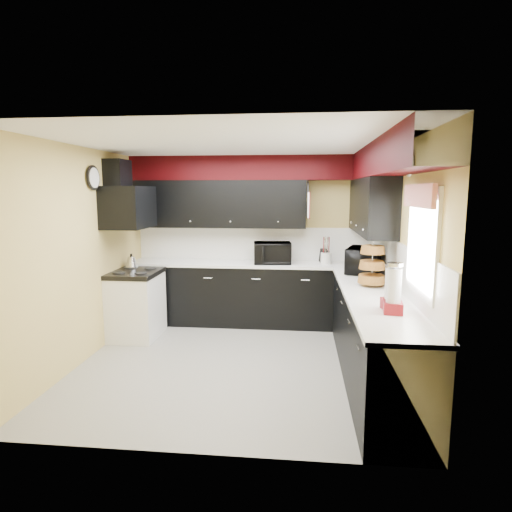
{
  "coord_description": "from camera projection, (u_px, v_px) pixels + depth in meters",
  "views": [
    {
      "loc": [
        0.71,
        -4.74,
        1.99
      ],
      "look_at": [
        0.16,
        0.67,
        1.16
      ],
      "focal_mm": 30.0,
      "sensor_mm": 36.0,
      "label": 1
    }
  ],
  "objects": [
    {
      "name": "wall_back",
      "position": [
        253.0,
        239.0,
        6.62
      ],
      "size": [
        3.6,
        0.06,
        2.5
      ],
      "primitive_type": "cube",
      "color": "#E0C666",
      "rests_on": "ground"
    },
    {
      "name": "wall_right",
      "position": [
        399.0,
        260.0,
        4.66
      ],
      "size": [
        0.06,
        3.6,
        2.5
      ],
      "primitive_type": "cube",
      "color": "#E0C666",
      "rests_on": "ground"
    },
    {
      "name": "dispenser_b",
      "position": [
        391.0,
        289.0,
        3.81
      ],
      "size": [
        0.17,
        0.17,
        0.38
      ],
      "primitive_type": null,
      "rotation": [
        0.0,
        0.0,
        0.2
      ],
      "color": "#57060E",
      "rests_on": "counter_right"
    },
    {
      "name": "knife_block",
      "position": [
        324.0,
        256.0,
        6.31
      ],
      "size": [
        0.13,
        0.15,
        0.2
      ],
      "primitive_type": "cube",
      "rotation": [
        0.0,
        0.0,
        0.4
      ],
      "color": "black",
      "rests_on": "counter_back"
    },
    {
      "name": "upper_back",
      "position": [
        219.0,
        204.0,
        6.41
      ],
      "size": [
        2.6,
        0.35,
        0.7
      ],
      "primitive_type": "cube",
      "color": "black",
      "rests_on": "wall_back"
    },
    {
      "name": "window",
      "position": [
        423.0,
        242.0,
        3.73
      ],
      "size": [
        0.03,
        0.86,
        0.96
      ],
      "primitive_type": null,
      "color": "white",
      "rests_on": "wall_right"
    },
    {
      "name": "cooktop",
      "position": [
        135.0,
        273.0,
        5.79
      ],
      "size": [
        0.62,
        0.77,
        0.06
      ],
      "primitive_type": "cube",
      "color": "black",
      "rests_on": "stove"
    },
    {
      "name": "kettle",
      "position": [
        131.0,
        262.0,
        6.03
      ],
      "size": [
        0.23,
        0.23,
        0.15
      ],
      "primitive_type": null,
      "rotation": [
        0.0,
        0.0,
        0.41
      ],
      "color": "#B8B9BD",
      "rests_on": "cooktop"
    },
    {
      "name": "soffit_back",
      "position": [
        252.0,
        168.0,
        6.28
      ],
      "size": [
        3.6,
        0.36,
        0.35
      ],
      "primitive_type": "cube",
      "color": "black",
      "rests_on": "wall_back"
    },
    {
      "name": "hood_duct",
      "position": [
        118.0,
        175.0,
        5.61
      ],
      "size": [
        0.24,
        0.4,
        0.4
      ],
      "primitive_type": "cube",
      "color": "black",
      "rests_on": "wall_left"
    },
    {
      "name": "microwave",
      "position": [
        364.0,
        260.0,
        5.54
      ],
      "size": [
        0.55,
        0.68,
        0.33
      ],
      "primitive_type": "imported",
      "rotation": [
        0.0,
        0.0,
        1.29
      ],
      "color": "black",
      "rests_on": "counter_right"
    },
    {
      "name": "cab_right",
      "position": [
        373.0,
        338.0,
        4.52
      ],
      "size": [
        0.6,
        3.0,
        0.9
      ],
      "primitive_type": "cube",
      "color": "black",
      "rests_on": "ground"
    },
    {
      "name": "upper_right",
      "position": [
        371.0,
        206.0,
        5.48
      ],
      "size": [
        0.35,
        1.8,
        0.7
      ],
      "primitive_type": "cube",
      "color": "black",
      "rests_on": "wall_right"
    },
    {
      "name": "hood",
      "position": [
        129.0,
        207.0,
        5.66
      ],
      "size": [
        0.5,
        0.78,
        0.55
      ],
      "primitive_type": "cube",
      "color": "black",
      "rests_on": "wall_left"
    },
    {
      "name": "pan_mid",
      "position": [
        308.0,
        208.0,
        6.08
      ],
      "size": [
        0.03,
        0.28,
        0.46
      ],
      "primitive_type": null,
      "color": "black",
      "rests_on": "upper_back"
    },
    {
      "name": "valance",
      "position": [
        419.0,
        196.0,
        3.68
      ],
      "size": [
        0.04,
        0.88,
        0.2
      ],
      "primitive_type": "cube",
      "color": "red",
      "rests_on": "wall_right"
    },
    {
      "name": "pan_low",
      "position": [
        307.0,
        210.0,
        6.34
      ],
      "size": [
        0.03,
        0.24,
        0.42
      ],
      "primitive_type": null,
      "color": "black",
      "rests_on": "upper_back"
    },
    {
      "name": "cab_back",
      "position": [
        251.0,
        294.0,
        6.44
      ],
      "size": [
        3.6,
        0.6,
        0.9
      ],
      "primitive_type": "cube",
      "color": "black",
      "rests_on": "ground"
    },
    {
      "name": "wall_left",
      "position": [
        85.0,
        255.0,
        5.03
      ],
      "size": [
        0.06,
        3.6,
        2.5
      ],
      "primitive_type": "cube",
      "color": "#E0C666",
      "rests_on": "ground"
    },
    {
      "name": "counter_back",
      "position": [
        251.0,
        264.0,
        6.37
      ],
      "size": [
        3.62,
        0.64,
        0.04
      ],
      "primitive_type": "cube",
      "color": "white",
      "rests_on": "cab_back"
    },
    {
      "name": "pan_top",
      "position": [
        308.0,
        191.0,
        6.17
      ],
      "size": [
        0.03,
        0.22,
        0.4
      ],
      "primitive_type": null,
      "color": "black",
      "rests_on": "upper_back"
    },
    {
      "name": "dispenser_a",
      "position": [
        394.0,
        289.0,
        3.67
      ],
      "size": [
        0.18,
        0.18,
        0.43
      ],
      "primitive_type": null,
      "rotation": [
        0.0,
        0.0,
        -0.13
      ],
      "color": "#5E1105",
      "rests_on": "counter_right"
    },
    {
      "name": "counter_right",
      "position": [
        375.0,
        295.0,
        4.45
      ],
      "size": [
        0.64,
        3.02,
        0.04
      ],
      "primitive_type": "cube",
      "color": "white",
      "rests_on": "cab_right"
    },
    {
      "name": "ceiling",
      "position": [
        235.0,
        144.0,
        4.66
      ],
      "size": [
        3.6,
        3.6,
        0.06
      ],
      "primitive_type": "cube",
      "color": "white",
      "rests_on": "wall_back"
    },
    {
      "name": "ground",
      "position": [
        237.0,
        362.0,
        5.03
      ],
      "size": [
        3.6,
        3.6,
        0.0
      ],
      "primitive_type": "plane",
      "color": "gray",
      "rests_on": "ground"
    },
    {
      "name": "splash_right",
      "position": [
        398.0,
        265.0,
        4.67
      ],
      "size": [
        0.02,
        3.6,
        0.5
      ],
      "primitive_type": "cube",
      "color": "white",
      "rests_on": "counter_right"
    },
    {
      "name": "cut_board",
      "position": [
        309.0,
        205.0,
        5.96
      ],
      "size": [
        0.03,
        0.26,
        0.35
      ],
      "primitive_type": "cube",
      "color": "white",
      "rests_on": "upper_back"
    },
    {
      "name": "baskets",
      "position": [
        372.0,
        265.0,
        4.75
      ],
      "size": [
        0.27,
        0.27,
        0.5
      ],
      "primitive_type": null,
      "color": "brown",
      "rests_on": "upper_right"
    },
    {
      "name": "deco_plate",
      "position": [
        409.0,
        164.0,
        4.17
      ],
      "size": [
        0.03,
        0.24,
        0.24
      ],
      "primitive_type": null,
      "color": "white",
      "rests_on": "wall_right"
    },
    {
      "name": "clock",
      "position": [
        93.0,
        178.0,
        5.13
      ],
      "size": [
        0.03,
        0.3,
        0.3
      ],
      "primitive_type": null,
      "color": "black",
      "rests_on": "wall_left"
    },
    {
      "name": "toaster_oven",
      "position": [
        272.0,
        253.0,
        6.26
      ],
      "size": [
        0.58,
        0.5,
        0.31
      ],
      "primitive_type": "imported",
      "rotation": [
        0.0,
        0.0,
        0.11
      ],
      "color": "black",
      "rests_on": "counter_back"
    },
    {
      "name": "stove",
      "position": [
        137.0,
        306.0,
        5.86
      ],
      "size": [
        0.6,
        0.75,
        0.86
      ],
      "primitive_type": "cube",
      "color": "white",
      "rests_on": "ground"
    },
    {
      "name": "utensil_crock",
      "position": [
        326.0,
        258.0,
        6.23
      ],
      "size": [
        0.2,
        0.2,
        0.17
      ],
      "primitive_type": "cylinder",
      "rotation": [
        0.0,
        0.0,
        -0.36
      ],
      "color": "silver",
      "rests_on": "counter_back"
    },
    {
      "name": "soffit_right",
      "position": [
        390.0,
        158.0,
        4.34
      ],
      "size": [
        0.36,
        3.24,
        0.35
      ],
      "primitive_type": "cube",
      "color": "black",
      "rests_on": "wall_right"
    },
    {
      "name": "splash_back",
      "position": [
        253.0,
        243.0,
        6.61
      ],
      "size": [
        3.6,
        0.02,
        0.5
      ],
      "primitive_type": "cube",
      "color": "white",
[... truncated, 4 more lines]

